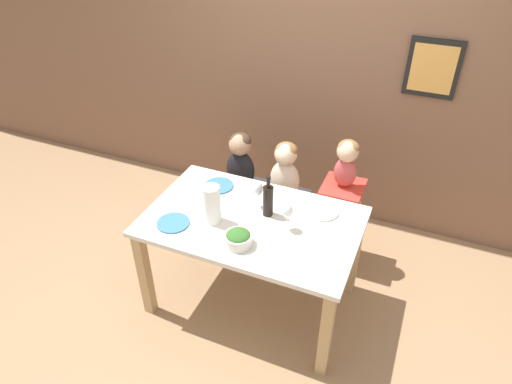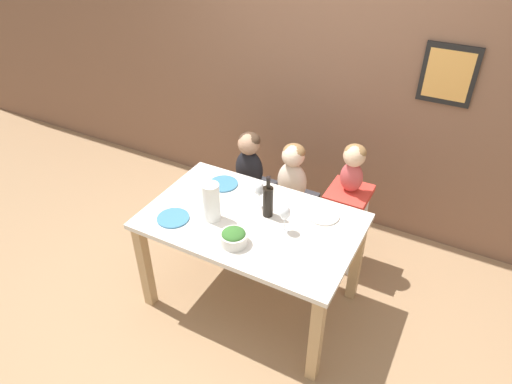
# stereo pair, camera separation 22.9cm
# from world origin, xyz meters

# --- Properties ---
(ground_plane) EXTENTS (14.00, 14.00, 0.00)m
(ground_plane) POSITION_xyz_m (0.00, 0.00, 0.00)
(ground_plane) COLOR #9E7A56
(wall_back) EXTENTS (10.00, 0.09, 2.70)m
(wall_back) POSITION_xyz_m (0.00, 1.36, 1.35)
(wall_back) COLOR brown
(wall_back) RESTS_ON ground_plane
(dining_table) EXTENTS (1.42, 0.89, 0.77)m
(dining_table) POSITION_xyz_m (0.00, 0.00, 0.66)
(dining_table) COLOR silver
(dining_table) RESTS_ON ground_plane
(chair_far_left) EXTENTS (0.36, 0.39, 0.47)m
(chair_far_left) POSITION_xyz_m (-0.41, 0.71, 0.39)
(chair_far_left) COLOR silver
(chair_far_left) RESTS_ON ground_plane
(chair_far_center) EXTENTS (0.36, 0.39, 0.47)m
(chair_far_center) POSITION_xyz_m (-0.02, 0.71, 0.39)
(chair_far_center) COLOR silver
(chair_far_center) RESTS_ON ground_plane
(chair_right_highchair) EXTENTS (0.31, 0.33, 0.71)m
(chair_right_highchair) POSITION_xyz_m (0.45, 0.71, 0.54)
(chair_right_highchair) COLOR silver
(chair_right_highchair) RESTS_ON ground_plane
(person_child_left) EXTENTS (0.24, 0.18, 0.50)m
(person_child_left) POSITION_xyz_m (-0.41, 0.71, 0.74)
(person_child_left) COLOR black
(person_child_left) RESTS_ON chair_far_left
(person_child_center) EXTENTS (0.24, 0.18, 0.50)m
(person_child_center) POSITION_xyz_m (-0.02, 0.71, 0.74)
(person_child_center) COLOR beige
(person_child_center) RESTS_ON chair_far_center
(person_baby_right) EXTENTS (0.17, 0.17, 0.38)m
(person_baby_right) POSITION_xyz_m (0.45, 0.71, 0.94)
(person_baby_right) COLOR #C64C4C
(person_baby_right) RESTS_ON chair_right_highchair
(wine_bottle) EXTENTS (0.07, 0.07, 0.30)m
(wine_bottle) POSITION_xyz_m (0.07, 0.09, 0.89)
(wine_bottle) COLOR black
(wine_bottle) RESTS_ON dining_table
(paper_towel_roll) EXTENTS (0.11, 0.11, 0.27)m
(paper_towel_roll) POSITION_xyz_m (-0.23, -0.11, 0.90)
(paper_towel_roll) COLOR white
(paper_towel_roll) RESTS_ON dining_table
(wine_glass_near) EXTENTS (0.07, 0.07, 0.19)m
(wine_glass_near) POSITION_xyz_m (0.24, -0.00, 0.91)
(wine_glass_near) COLOR white
(wine_glass_near) RESTS_ON dining_table
(wine_glass_far) EXTENTS (0.07, 0.07, 0.19)m
(wine_glass_far) POSITION_xyz_m (-0.02, 0.15, 0.91)
(wine_glass_far) COLOR white
(wine_glass_far) RESTS_ON dining_table
(salad_bowl_large) EXTENTS (0.18, 0.18, 0.10)m
(salad_bowl_large) POSITION_xyz_m (0.02, -0.26, 0.82)
(salad_bowl_large) COLOR silver
(salad_bowl_large) RESTS_ON dining_table
(dinner_plate_front_left) EXTENTS (0.22, 0.22, 0.01)m
(dinner_plate_front_left) POSITION_xyz_m (-0.46, -0.24, 0.77)
(dinner_plate_front_left) COLOR teal
(dinner_plate_front_left) RESTS_ON dining_table
(dinner_plate_back_left) EXTENTS (0.22, 0.22, 0.01)m
(dinner_plate_back_left) POSITION_xyz_m (-0.38, 0.26, 0.77)
(dinner_plate_back_left) COLOR teal
(dinner_plate_back_left) RESTS_ON dining_table
(dinner_plate_back_right) EXTENTS (0.22, 0.22, 0.01)m
(dinner_plate_back_right) POSITION_xyz_m (0.41, 0.26, 0.77)
(dinner_plate_back_right) COLOR silver
(dinner_plate_back_right) RESTS_ON dining_table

